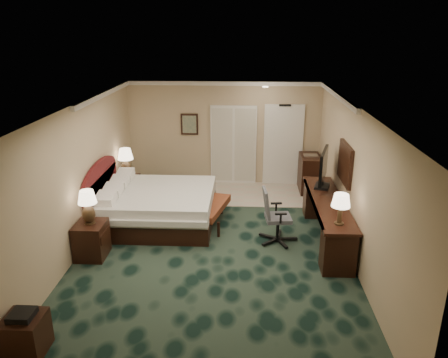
{
  "coord_description": "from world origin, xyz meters",
  "views": [
    {
      "loc": [
        0.55,
        -7.41,
        4.01
      ],
      "look_at": [
        0.15,
        0.6,
        1.2
      ],
      "focal_mm": 35.0,
      "sensor_mm": 36.0,
      "label": 1
    }
  ],
  "objects_px": {
    "desk": "(326,220)",
    "tv": "(323,169)",
    "lamp_far": "(126,163)",
    "side_table": "(26,335)",
    "desk_chair": "(278,216)",
    "bed_bench": "(212,214)",
    "nightstand_near": "(91,240)",
    "minibar": "(309,174)",
    "nightstand_far": "(129,188)",
    "bed": "(159,207)",
    "lamp_near": "(88,207)"
  },
  "relations": [
    {
      "from": "bed",
      "to": "desk",
      "type": "distance_m",
      "value": 3.49
    },
    {
      "from": "nightstand_far",
      "to": "lamp_far",
      "type": "xyz_separation_m",
      "value": [
        -0.04,
        0.02,
        0.64
      ]
    },
    {
      "from": "side_table",
      "to": "minibar",
      "type": "relative_size",
      "value": 0.57
    },
    {
      "from": "side_table",
      "to": "tv",
      "type": "xyz_separation_m",
      "value": [
        4.4,
        4.16,
        0.96
      ]
    },
    {
      "from": "bed_bench",
      "to": "minibar",
      "type": "height_order",
      "value": "minibar"
    },
    {
      "from": "nightstand_near",
      "to": "minibar",
      "type": "xyz_separation_m",
      "value": [
        4.42,
        3.61,
        0.14
      ]
    },
    {
      "from": "nightstand_near",
      "to": "tv",
      "type": "xyz_separation_m",
      "value": [
        4.39,
        1.64,
        0.9
      ]
    },
    {
      "from": "lamp_far",
      "to": "desk",
      "type": "xyz_separation_m",
      "value": [
        4.46,
        -1.94,
        -0.52
      ]
    },
    {
      "from": "lamp_far",
      "to": "tv",
      "type": "bearing_deg",
      "value": -14.91
    },
    {
      "from": "nightstand_far",
      "to": "bed_bench",
      "type": "xyz_separation_m",
      "value": [
        2.11,
        -1.33,
        -0.06
      ]
    },
    {
      "from": "side_table",
      "to": "nightstand_far",
      "type": "bearing_deg",
      "value": 90.24
    },
    {
      "from": "side_table",
      "to": "bed",
      "type": "bearing_deg",
      "value": 76.51
    },
    {
      "from": "desk",
      "to": "desk_chair",
      "type": "xyz_separation_m",
      "value": [
        -0.95,
        -0.12,
        0.13
      ]
    },
    {
      "from": "bed_bench",
      "to": "tv",
      "type": "height_order",
      "value": "tv"
    },
    {
      "from": "lamp_far",
      "to": "desk_chair",
      "type": "relative_size",
      "value": 0.63
    },
    {
      "from": "side_table",
      "to": "lamp_far",
      "type": "bearing_deg",
      "value": 90.66
    },
    {
      "from": "lamp_near",
      "to": "bed_bench",
      "type": "bearing_deg",
      "value": 35.08
    },
    {
      "from": "lamp_near",
      "to": "lamp_far",
      "type": "height_order",
      "value": "lamp_near"
    },
    {
      "from": "lamp_near",
      "to": "minibar",
      "type": "height_order",
      "value": "lamp_near"
    },
    {
      "from": "bed",
      "to": "bed_bench",
      "type": "bearing_deg",
      "value": -1.82
    },
    {
      "from": "bed_bench",
      "to": "desk_chair",
      "type": "distance_m",
      "value": 1.56
    },
    {
      "from": "lamp_near",
      "to": "minibar",
      "type": "relative_size",
      "value": 0.67
    },
    {
      "from": "bed",
      "to": "desk",
      "type": "height_order",
      "value": "desk"
    },
    {
      "from": "nightstand_far",
      "to": "side_table",
      "type": "distance_m",
      "value": 5.33
    },
    {
      "from": "tv",
      "to": "minibar",
      "type": "bearing_deg",
      "value": 104.78
    },
    {
      "from": "desk_chair",
      "to": "nightstand_near",
      "type": "bearing_deg",
      "value": -173.17
    },
    {
      "from": "nightstand_near",
      "to": "minibar",
      "type": "bearing_deg",
      "value": 39.24
    },
    {
      "from": "bed",
      "to": "nightstand_far",
      "type": "relative_size",
      "value": 3.9
    },
    {
      "from": "nightstand_far",
      "to": "tv",
      "type": "xyz_separation_m",
      "value": [
        4.42,
        -1.17,
        0.93
      ]
    },
    {
      "from": "lamp_far",
      "to": "bed_bench",
      "type": "height_order",
      "value": "lamp_far"
    },
    {
      "from": "nightstand_near",
      "to": "tv",
      "type": "bearing_deg",
      "value": 20.52
    },
    {
      "from": "nightstand_near",
      "to": "bed_bench",
      "type": "relative_size",
      "value": 0.49
    },
    {
      "from": "bed",
      "to": "bed_bench",
      "type": "xyz_separation_m",
      "value": [
        1.12,
        -0.04,
        -0.13
      ]
    },
    {
      "from": "desk_chair",
      "to": "bed",
      "type": "bearing_deg",
      "value": 157.41
    },
    {
      "from": "lamp_near",
      "to": "lamp_far",
      "type": "relative_size",
      "value": 0.91
    },
    {
      "from": "lamp_far",
      "to": "side_table",
      "type": "bearing_deg",
      "value": -89.34
    },
    {
      "from": "desk",
      "to": "tv",
      "type": "height_order",
      "value": "tv"
    },
    {
      "from": "bed",
      "to": "lamp_near",
      "type": "xyz_separation_m",
      "value": [
        -0.96,
        -1.5,
        0.61
      ]
    },
    {
      "from": "side_table",
      "to": "tv",
      "type": "bearing_deg",
      "value": 43.39
    },
    {
      "from": "minibar",
      "to": "desk_chair",
      "type": "bearing_deg",
      "value": -109.14
    },
    {
      "from": "desk_chair",
      "to": "desk",
      "type": "bearing_deg",
      "value": 1.35
    },
    {
      "from": "desk",
      "to": "tv",
      "type": "xyz_separation_m",
      "value": [
        0.0,
        0.75,
        0.81
      ]
    },
    {
      "from": "tv",
      "to": "desk_chair",
      "type": "bearing_deg",
      "value": -121.93
    },
    {
      "from": "desk",
      "to": "tv",
      "type": "distance_m",
      "value": 1.11
    },
    {
      "from": "bed_bench",
      "to": "tv",
      "type": "bearing_deg",
      "value": 17.91
    },
    {
      "from": "nightstand_far",
      "to": "bed_bench",
      "type": "distance_m",
      "value": 2.5
    },
    {
      "from": "nightstand_near",
      "to": "minibar",
      "type": "distance_m",
      "value": 5.71
    },
    {
      "from": "lamp_far",
      "to": "tv",
      "type": "distance_m",
      "value": 4.62
    },
    {
      "from": "desk_chair",
      "to": "bed_bench",
      "type": "bearing_deg",
      "value": 146.46
    },
    {
      "from": "nightstand_far",
      "to": "nightstand_near",
      "type": "bearing_deg",
      "value": -89.42
    }
  ]
}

